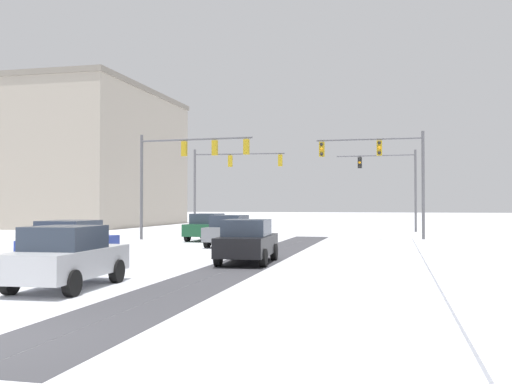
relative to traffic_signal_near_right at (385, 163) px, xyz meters
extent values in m
cube|color=#424247|center=(-4.27, -12.91, -4.65)|extent=(1.16, 32.79, 0.01)
cube|color=#424247|center=(-5.38, -12.91, -4.65)|extent=(1.05, 32.79, 0.01)
cube|color=white|center=(3.61, -14.40, -4.60)|extent=(4.00, 32.79, 0.12)
cylinder|color=#56565B|center=(2.21, -0.01, -1.41)|extent=(0.18, 0.18, 6.50)
cylinder|color=#56565B|center=(-0.94, 0.03, 1.44)|extent=(6.29, 0.19, 0.12)
cube|color=#B79319|center=(-0.31, 0.02, 0.89)|extent=(0.32, 0.24, 0.90)
sphere|color=black|center=(-0.31, -0.14, 1.19)|extent=(0.20, 0.20, 0.20)
sphere|color=orange|center=(-0.31, -0.14, 0.89)|extent=(0.20, 0.20, 0.20)
sphere|color=black|center=(-0.31, -0.14, 0.59)|extent=(0.20, 0.20, 0.20)
cube|color=#B79319|center=(-3.77, 0.06, 0.89)|extent=(0.32, 0.24, 0.90)
sphere|color=black|center=(-3.77, -0.10, 1.19)|extent=(0.20, 0.20, 0.20)
sphere|color=orange|center=(-3.77, -0.10, 0.89)|extent=(0.20, 0.20, 0.20)
sphere|color=black|center=(-3.77, -0.10, 0.59)|extent=(0.20, 0.20, 0.20)
cylinder|color=#56565B|center=(2.21, 11.99, -1.41)|extent=(0.18, 0.18, 6.50)
cylinder|color=#56565B|center=(-0.89, 12.16, 1.44)|extent=(6.21, 0.46, 0.12)
cube|color=black|center=(-2.13, 12.23, 0.89)|extent=(0.33, 0.26, 0.90)
sphere|color=black|center=(-2.14, 12.07, 1.19)|extent=(0.20, 0.20, 0.20)
sphere|color=orange|center=(-2.14, 12.07, 0.89)|extent=(0.20, 0.20, 0.20)
sphere|color=black|center=(-2.14, 12.07, 0.59)|extent=(0.20, 0.20, 0.20)
cylinder|color=#56565B|center=(-14.75, 7.99, -1.41)|extent=(0.18, 0.18, 6.50)
cylinder|color=#56565B|center=(-11.17, 8.18, 1.44)|extent=(7.16, 0.50, 0.12)
cube|color=#B79319|center=(-11.89, 8.15, 0.89)|extent=(0.33, 0.26, 0.90)
sphere|color=black|center=(-11.89, 8.31, 1.19)|extent=(0.20, 0.20, 0.20)
sphere|color=orange|center=(-11.89, 8.31, 0.89)|extent=(0.20, 0.20, 0.20)
sphere|color=black|center=(-11.89, 8.31, 0.59)|extent=(0.20, 0.20, 0.20)
cube|color=#B79319|center=(-7.95, 8.36, 0.89)|extent=(0.33, 0.26, 0.90)
sphere|color=black|center=(-7.96, 8.52, 1.19)|extent=(0.20, 0.20, 0.20)
sphere|color=orange|center=(-7.96, 8.52, 0.89)|extent=(0.20, 0.20, 0.20)
sphere|color=black|center=(-7.96, 8.52, 0.59)|extent=(0.20, 0.20, 0.20)
cylinder|color=#56565B|center=(-14.75, -2.01, -1.41)|extent=(0.18, 0.18, 6.50)
cylinder|color=#56565B|center=(-11.14, -2.27, 1.44)|extent=(7.22, 0.65, 0.12)
cube|color=#B79319|center=(-11.86, -2.22, 0.89)|extent=(0.34, 0.26, 0.90)
sphere|color=black|center=(-11.85, -2.06, 1.19)|extent=(0.20, 0.20, 0.20)
sphere|color=orange|center=(-11.85, -2.06, 0.89)|extent=(0.20, 0.20, 0.20)
sphere|color=black|center=(-11.85, -2.06, 0.59)|extent=(0.20, 0.20, 0.20)
cube|color=#B79319|center=(-9.88, -2.37, 0.89)|extent=(0.34, 0.26, 0.90)
sphere|color=black|center=(-9.87, -2.21, 1.19)|extent=(0.20, 0.20, 0.20)
sphere|color=orange|center=(-9.87, -2.21, 0.89)|extent=(0.20, 0.20, 0.20)
sphere|color=black|center=(-9.87, -2.21, 0.59)|extent=(0.20, 0.20, 0.20)
cube|color=#B79319|center=(-7.90, -2.51, 0.89)|extent=(0.34, 0.26, 0.90)
sphere|color=black|center=(-7.88, -2.35, 1.19)|extent=(0.20, 0.20, 0.20)
sphere|color=orange|center=(-7.88, -2.35, 0.89)|extent=(0.20, 0.20, 0.20)
sphere|color=black|center=(-7.88, -2.35, 0.59)|extent=(0.20, 0.20, 0.20)
cube|color=#194C2D|center=(-10.38, -2.10, -3.99)|extent=(1.89, 4.17, 0.70)
cube|color=#2D3847|center=(-10.38, -2.25, -3.34)|extent=(1.65, 1.97, 0.60)
cylinder|color=black|center=(-11.12, -0.80, -4.34)|extent=(0.25, 0.65, 0.64)
cylinder|color=black|center=(-9.51, -0.87, -4.34)|extent=(0.25, 0.65, 0.64)
cylinder|color=black|center=(-11.24, -3.34, -4.34)|extent=(0.25, 0.65, 0.64)
cylinder|color=black|center=(-9.63, -3.41, -4.34)|extent=(0.25, 0.65, 0.64)
cube|color=slate|center=(-7.75, -6.47, -3.99)|extent=(1.84, 4.16, 0.70)
cube|color=#2D3847|center=(-7.76, -6.62, -3.34)|extent=(1.63, 1.95, 0.60)
cylinder|color=black|center=(-8.51, -5.17, -4.34)|extent=(0.24, 0.65, 0.64)
cylinder|color=black|center=(-6.90, -5.23, -4.34)|extent=(0.24, 0.65, 0.64)
cylinder|color=black|center=(-8.60, -7.71, -4.34)|extent=(0.24, 0.65, 0.64)
cylinder|color=black|center=(-6.99, -7.77, -4.34)|extent=(0.24, 0.65, 0.64)
cube|color=black|center=(-4.78, -14.66, -3.99)|extent=(1.92, 4.19, 0.70)
cube|color=#2D3847|center=(-4.77, -14.81, -3.34)|extent=(1.66, 1.98, 0.60)
cylinder|color=black|center=(-5.66, -13.43, -4.34)|extent=(0.25, 0.65, 0.64)
cylinder|color=black|center=(-4.04, -13.34, -4.34)|extent=(0.25, 0.65, 0.64)
cylinder|color=black|center=(-5.52, -15.97, -4.34)|extent=(0.25, 0.65, 0.64)
cylinder|color=black|center=(-3.91, -15.88, -4.34)|extent=(0.25, 0.65, 0.64)
cube|color=#233899|center=(-10.40, -17.39, -3.99)|extent=(1.81, 4.14, 0.70)
cube|color=#2D3847|center=(-10.40, -17.54, -3.34)|extent=(1.61, 1.94, 0.60)
cylinder|color=black|center=(-11.24, -16.14, -4.34)|extent=(0.24, 0.65, 0.64)
cylinder|color=black|center=(-9.63, -16.09, -4.34)|extent=(0.24, 0.65, 0.64)
cylinder|color=black|center=(-11.17, -18.68, -4.34)|extent=(0.24, 0.65, 0.64)
cylinder|color=black|center=(-9.56, -18.64, -4.34)|extent=(0.24, 0.65, 0.64)
cube|color=#B7BABF|center=(-7.76, -22.01, -3.99)|extent=(1.90, 4.18, 0.70)
cube|color=#2D3847|center=(-7.75, -22.16, -3.34)|extent=(1.65, 1.97, 0.60)
cylinder|color=black|center=(-8.63, -20.78, -4.34)|extent=(0.25, 0.65, 0.64)
cylinder|color=black|center=(-7.02, -20.70, -4.34)|extent=(0.25, 0.65, 0.64)
cylinder|color=black|center=(-8.51, -23.32, -4.34)|extent=(0.25, 0.65, 0.64)
cylinder|color=black|center=(-6.89, -23.24, -4.34)|extent=(0.25, 0.65, 0.64)
cube|color=#A89E8E|center=(-33.10, 18.23, 1.90)|extent=(20.49, 20.88, 13.12)
cube|color=gray|center=(-33.10, 18.23, 8.72)|extent=(20.79, 21.18, 0.50)
camera|label=1|loc=(0.48, -35.66, -2.48)|focal=41.01mm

